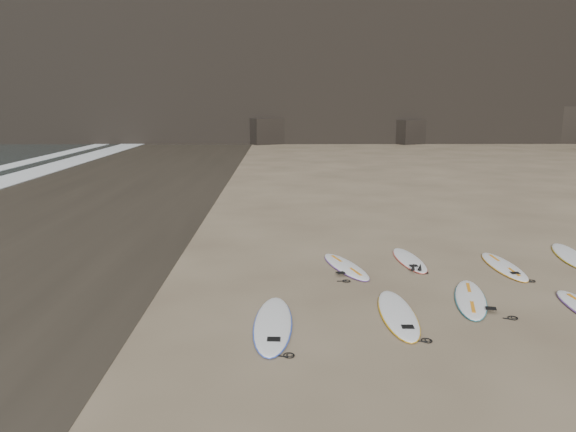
# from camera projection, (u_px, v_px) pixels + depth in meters

# --- Properties ---
(ground) EXTENTS (240.00, 240.00, 0.00)m
(ground) POSITION_uv_depth(u_px,v_px,m) (498.00, 307.00, 11.20)
(ground) COLOR #897559
(ground) RESTS_ON ground
(wet_sand) EXTENTS (12.00, 200.00, 0.01)m
(wet_sand) POSITION_uv_depth(u_px,v_px,m) (47.00, 212.00, 20.80)
(wet_sand) COLOR #383026
(wet_sand) RESTS_ON ground
(surfboard_0) EXTENTS (0.76, 2.82, 0.10)m
(surfboard_0) POSITION_uv_depth(u_px,v_px,m) (273.00, 323.00, 10.26)
(surfboard_0) COLOR white
(surfboard_0) RESTS_ON ground
(surfboard_1) EXTENTS (0.71, 2.67, 0.10)m
(surfboard_1) POSITION_uv_depth(u_px,v_px,m) (398.00, 313.00, 10.75)
(surfboard_1) COLOR white
(surfboard_1) RESTS_ON ground
(surfboard_2) EXTENTS (1.20, 2.54, 0.09)m
(surfboard_2) POSITION_uv_depth(u_px,v_px,m) (470.00, 298.00, 11.58)
(surfboard_2) COLOR white
(surfboard_2) RESTS_ON ground
(surfboard_5) EXTENTS (1.26, 2.50, 0.09)m
(surfboard_5) POSITION_uv_depth(u_px,v_px,m) (346.00, 266.00, 13.86)
(surfboard_5) COLOR white
(surfboard_5) RESTS_ON ground
(surfboard_6) EXTENTS (0.71, 2.36, 0.08)m
(surfboard_6) POSITION_uv_depth(u_px,v_px,m) (409.00, 260.00, 14.43)
(surfboard_6) COLOR white
(surfboard_6) RESTS_ON ground
(surfboard_7) EXTENTS (0.61, 2.50, 0.09)m
(surfboard_7) POSITION_uv_depth(u_px,v_px,m) (504.00, 266.00, 13.87)
(surfboard_7) COLOR white
(surfboard_7) RESTS_ON ground
(surfboard_8) EXTENTS (1.16, 2.69, 0.09)m
(surfboard_8) POSITION_uv_depth(u_px,v_px,m) (570.00, 255.00, 14.82)
(surfboard_8) COLOR white
(surfboard_8) RESTS_ON ground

